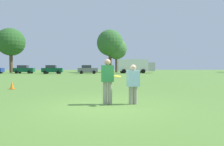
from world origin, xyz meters
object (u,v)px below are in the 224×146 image
at_px(player_thrower, 108,79).
at_px(parked_car_center, 52,69).
at_px(parked_car_mid_left, 24,69).
at_px(player_defender, 133,82).
at_px(box_truck, 135,66).
at_px(frisbee, 117,76).
at_px(traffic_cone, 12,86).
at_px(parked_car_mid_right, 87,69).

xyz_separation_m(player_thrower, parked_car_center, (-10.99, 33.45, -0.04)).
distance_m(player_thrower, parked_car_mid_left, 39.99).
bearing_deg(parked_car_mid_left, player_defender, -62.35).
height_order(player_thrower, box_truck, box_truck).
height_order(player_thrower, frisbee, player_thrower).
relative_size(traffic_cone, parked_car_mid_right, 0.11).
bearing_deg(player_thrower, parked_car_center, 108.18).
bearing_deg(frisbee, parked_car_center, 108.60).
bearing_deg(parked_car_mid_left, parked_car_center, -19.00).
distance_m(player_defender, box_truck, 37.28).
relative_size(traffic_cone, parked_car_center, 0.11).
bearing_deg(player_thrower, player_defender, -2.88).
height_order(frisbee, traffic_cone, frisbee).
height_order(player_thrower, traffic_cone, player_thrower).
xyz_separation_m(parked_car_mid_left, parked_car_center, (6.83, -2.35, 0.00)).
distance_m(player_thrower, parked_car_mid_right, 33.59).
height_order(frisbee, box_truck, box_truck).
bearing_deg(player_thrower, traffic_cone, 139.05).
bearing_deg(parked_car_mid_right, box_truck, 17.06).
bearing_deg(parked_car_mid_left, traffic_cone, -68.87).
bearing_deg(parked_car_mid_right, parked_car_mid_left, 170.46).
bearing_deg(box_truck, frisbee, -100.46).
height_order(traffic_cone, parked_car_mid_right, parked_car_mid_right).
relative_size(player_thrower, player_defender, 1.14).
distance_m(player_thrower, box_truck, 37.40).
relative_size(player_thrower, parked_car_center, 0.40).
relative_size(player_defender, frisbee, 5.50).
xyz_separation_m(player_defender, frisbee, (-0.61, -0.20, 0.23)).
bearing_deg(frisbee, parked_car_mid_left, 116.75).
xyz_separation_m(player_defender, box_truck, (6.21, 36.75, 0.92)).
xyz_separation_m(player_defender, traffic_cone, (-6.96, 5.25, -0.60)).
bearing_deg(box_truck, traffic_cone, -112.68).
xyz_separation_m(frisbee, parked_car_mid_left, (-18.17, 36.05, -0.14)).
bearing_deg(player_defender, traffic_cone, 142.97).
xyz_separation_m(frisbee, parked_car_center, (-11.34, 33.70, -0.14)).
bearing_deg(parked_car_center, parked_car_mid_right, -0.34).
bearing_deg(traffic_cone, parked_car_center, 100.03).
xyz_separation_m(parked_car_mid_right, box_truck, (10.73, 3.29, 0.83)).
height_order(player_defender, traffic_cone, player_defender).
distance_m(frisbee, parked_car_center, 35.55).
distance_m(player_defender, parked_car_mid_left, 40.48).
bearing_deg(parked_car_center, traffic_cone, -79.97).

